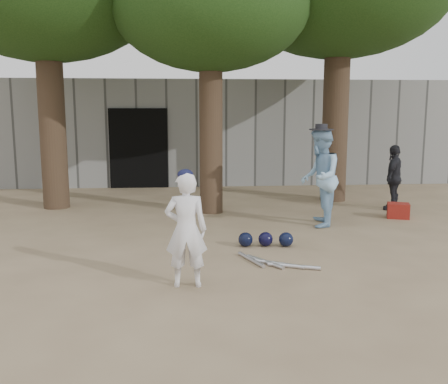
{
  "coord_description": "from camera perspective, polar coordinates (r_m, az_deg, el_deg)",
  "views": [
    {
      "loc": [
        -0.01,
        -6.18,
        2.12
      ],
      "look_at": [
        0.6,
        1.0,
        0.95
      ],
      "focal_mm": 40.0,
      "sensor_mm": 36.0,
      "label": 1
    }
  ],
  "objects": [
    {
      "name": "ground",
      "position": [
        6.53,
        -4.58,
        -9.75
      ],
      "size": [
        70.0,
        70.0,
        0.0
      ],
      "primitive_type": "plane",
      "color": "#937C5E",
      "rests_on": "ground"
    },
    {
      "name": "boy_player",
      "position": [
        6.05,
        -4.36,
        -4.35
      ],
      "size": [
        0.52,
        0.35,
        1.41
      ],
      "primitive_type": "imported",
      "rotation": [
        0.0,
        0.0,
        3.11
      ],
      "color": "white",
      "rests_on": "ground"
    },
    {
      "name": "spectator_blue",
      "position": [
        9.36,
        10.89,
        1.63
      ],
      "size": [
        0.9,
        1.03,
        1.82
      ],
      "primitive_type": "imported",
      "rotation": [
        0.0,
        0.0,
        4.45
      ],
      "color": "#95C2E6",
      "rests_on": "ground"
    },
    {
      "name": "spectator_dark",
      "position": [
        11.36,
        18.84,
        1.57
      ],
      "size": [
        0.78,
        0.86,
        1.41
      ],
      "primitive_type": "imported",
      "rotation": [
        0.0,
        0.0,
        4.04
      ],
      "color": "black",
      "rests_on": "ground"
    },
    {
      "name": "red_bag",
      "position": [
        10.58,
        19.29,
        -2.02
      ],
      "size": [
        0.5,
        0.44,
        0.3
      ],
      "primitive_type": "cube",
      "rotation": [
        0.0,
        0.0,
        -0.35
      ],
      "color": "maroon",
      "rests_on": "ground"
    },
    {
      "name": "back_building",
      "position": [
        16.52,
        -4.85,
        7.04
      ],
      "size": [
        16.0,
        5.24,
        3.0
      ],
      "color": "gray",
      "rests_on": "ground"
    },
    {
      "name": "helmet_row",
      "position": [
        7.95,
        4.79,
        -5.42
      ],
      "size": [
        0.87,
        0.28,
        0.23
      ],
      "color": "black",
      "rests_on": "ground"
    },
    {
      "name": "bat_pile",
      "position": [
        7.06,
        5.51,
        -8.06
      ],
      "size": [
        1.04,
        0.86,
        0.06
      ],
      "color": "silver",
      "rests_on": "ground"
    }
  ]
}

